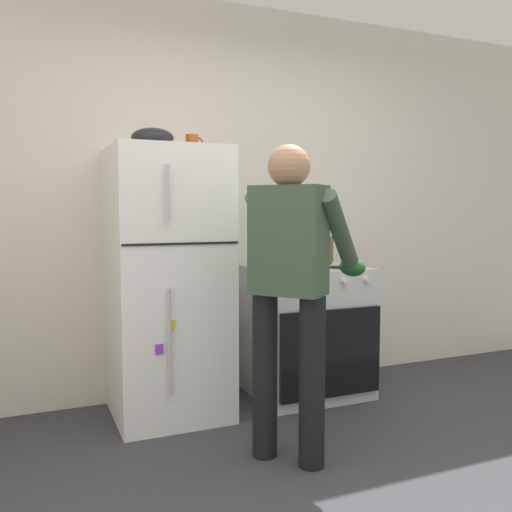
% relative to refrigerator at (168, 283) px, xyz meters
% --- Properties ---
extents(kitchen_wall_back, '(6.00, 0.10, 2.70)m').
position_rel_refrigerator_xyz_m(kitchen_wall_back, '(0.54, 0.38, 0.52)').
color(kitchen_wall_back, silver).
rests_on(kitchen_wall_back, ground).
extents(refrigerator, '(0.68, 0.72, 1.65)m').
position_rel_refrigerator_xyz_m(refrigerator, '(0.00, 0.00, 0.00)').
color(refrigerator, white).
rests_on(refrigerator, ground).
extents(stove_range, '(0.76, 0.67, 0.90)m').
position_rel_refrigerator_xyz_m(stove_range, '(0.98, -0.01, -0.38)').
color(stove_range, silver).
rests_on(stove_range, ground).
extents(person_cook, '(0.69, 0.71, 1.60)m').
position_rel_refrigerator_xyz_m(person_cook, '(0.42, -0.86, 0.13)').
color(person_cook, black).
rests_on(person_cook, ground).
extents(red_pot, '(0.35, 0.25, 0.14)m').
position_rel_refrigerator_xyz_m(red_pot, '(0.82, -0.05, 0.14)').
color(red_pot, '#19479E').
rests_on(red_pot, stove_range).
extents(coffee_mug, '(0.11, 0.08, 0.10)m').
position_rel_refrigerator_xyz_m(coffee_mug, '(0.18, 0.05, 0.88)').
color(coffee_mug, '#B24C1E').
rests_on(coffee_mug, refrigerator).
extents(pepper_mill, '(0.05, 0.05, 0.19)m').
position_rel_refrigerator_xyz_m(pepper_mill, '(1.28, 0.20, 0.16)').
color(pepper_mill, brown).
rests_on(pepper_mill, stove_range).
extents(mixing_bowl, '(0.25, 0.25, 0.11)m').
position_rel_refrigerator_xyz_m(mixing_bowl, '(-0.08, 0.00, 0.88)').
color(mixing_bowl, black).
rests_on(mixing_bowl, refrigerator).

